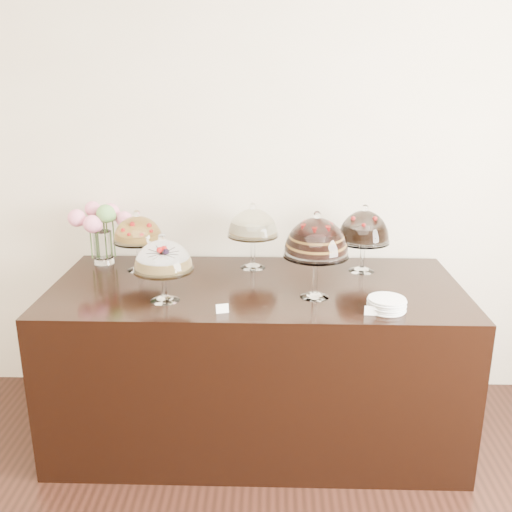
{
  "coord_description": "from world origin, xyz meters",
  "views": [
    {
      "loc": [
        0.12,
        -0.43,
        1.98
      ],
      "look_at": [
        0.03,
        2.4,
        1.08
      ],
      "focal_mm": 40.0,
      "sensor_mm": 36.0,
      "label": 1
    }
  ],
  "objects_px": {
    "display_counter": "(256,360)",
    "cake_stand_cheesecake": "(253,225)",
    "cake_stand_choco_layer": "(316,240)",
    "cake_stand_dark_choco": "(364,229)",
    "cake_stand_fruit_tart": "(138,232)",
    "flower_vase": "(102,224)",
    "plate_stack": "(387,304)",
    "cake_stand_sugar_sponge": "(163,259)"
  },
  "relations": [
    {
      "from": "cake_stand_sugar_sponge",
      "to": "cake_stand_dark_choco",
      "type": "relative_size",
      "value": 0.89
    },
    {
      "from": "cake_stand_dark_choco",
      "to": "flower_vase",
      "type": "bearing_deg",
      "value": 176.33
    },
    {
      "from": "cake_stand_sugar_sponge",
      "to": "flower_vase",
      "type": "relative_size",
      "value": 0.93
    },
    {
      "from": "cake_stand_cheesecake",
      "to": "plate_stack",
      "type": "bearing_deg",
      "value": -43.41
    },
    {
      "from": "cake_stand_dark_choco",
      "to": "cake_stand_fruit_tart",
      "type": "height_order",
      "value": "cake_stand_dark_choco"
    },
    {
      "from": "cake_stand_cheesecake",
      "to": "cake_stand_fruit_tart",
      "type": "relative_size",
      "value": 1.09
    },
    {
      "from": "flower_vase",
      "to": "cake_stand_choco_layer",
      "type": "bearing_deg",
      "value": -22.71
    },
    {
      "from": "cake_stand_sugar_sponge",
      "to": "flower_vase",
      "type": "height_order",
      "value": "flower_vase"
    },
    {
      "from": "display_counter",
      "to": "cake_stand_choco_layer",
      "type": "bearing_deg",
      "value": -28.25
    },
    {
      "from": "cake_stand_choco_layer",
      "to": "cake_stand_cheesecake",
      "type": "bearing_deg",
      "value": 125.7
    },
    {
      "from": "cake_stand_choco_layer",
      "to": "flower_vase",
      "type": "bearing_deg",
      "value": 157.29
    },
    {
      "from": "display_counter",
      "to": "cake_stand_cheesecake",
      "type": "bearing_deg",
      "value": 95.4
    },
    {
      "from": "cake_stand_fruit_tart",
      "to": "flower_vase",
      "type": "xyz_separation_m",
      "value": [
        -0.24,
        0.12,
        0.02
      ]
    },
    {
      "from": "flower_vase",
      "to": "plate_stack",
      "type": "bearing_deg",
      "value": -23.6
    },
    {
      "from": "cake_stand_dark_choco",
      "to": "plate_stack",
      "type": "bearing_deg",
      "value": -86.78
    },
    {
      "from": "cake_stand_choco_layer",
      "to": "flower_vase",
      "type": "height_order",
      "value": "cake_stand_choco_layer"
    },
    {
      "from": "cake_stand_cheesecake",
      "to": "cake_stand_fruit_tart",
      "type": "distance_m",
      "value": 0.66
    },
    {
      "from": "display_counter",
      "to": "cake_stand_fruit_tart",
      "type": "bearing_deg",
      "value": 161.14
    },
    {
      "from": "cake_stand_fruit_tart",
      "to": "cake_stand_dark_choco",
      "type": "bearing_deg",
      "value": 0.86
    },
    {
      "from": "display_counter",
      "to": "cake_stand_dark_choco",
      "type": "bearing_deg",
      "value": 22.73
    },
    {
      "from": "display_counter",
      "to": "cake_stand_cheesecake",
      "type": "height_order",
      "value": "cake_stand_cheesecake"
    },
    {
      "from": "cake_stand_sugar_sponge",
      "to": "cake_stand_dark_choco",
      "type": "height_order",
      "value": "cake_stand_dark_choco"
    },
    {
      "from": "display_counter",
      "to": "plate_stack",
      "type": "bearing_deg",
      "value": -27.48
    },
    {
      "from": "cake_stand_cheesecake",
      "to": "cake_stand_fruit_tart",
      "type": "height_order",
      "value": "cake_stand_cheesecake"
    },
    {
      "from": "cake_stand_sugar_sponge",
      "to": "cake_stand_choco_layer",
      "type": "relative_size",
      "value": 0.77
    },
    {
      "from": "display_counter",
      "to": "cake_stand_cheesecake",
      "type": "relative_size",
      "value": 5.69
    },
    {
      "from": "display_counter",
      "to": "flower_vase",
      "type": "height_order",
      "value": "flower_vase"
    },
    {
      "from": "cake_stand_choco_layer",
      "to": "cake_stand_dark_choco",
      "type": "bearing_deg",
      "value": 54.09
    },
    {
      "from": "plate_stack",
      "to": "cake_stand_choco_layer",
      "type": "bearing_deg",
      "value": 153.24
    },
    {
      "from": "cake_stand_sugar_sponge",
      "to": "cake_stand_dark_choco",
      "type": "distance_m",
      "value": 1.16
    },
    {
      "from": "display_counter",
      "to": "flower_vase",
      "type": "distance_m",
      "value": 1.21
    },
    {
      "from": "cake_stand_fruit_tart",
      "to": "cake_stand_choco_layer",
      "type": "bearing_deg",
      "value": -21.88
    },
    {
      "from": "cake_stand_choco_layer",
      "to": "cake_stand_dark_choco",
      "type": "height_order",
      "value": "cake_stand_choco_layer"
    },
    {
      "from": "cake_stand_dark_choco",
      "to": "plate_stack",
      "type": "height_order",
      "value": "cake_stand_dark_choco"
    },
    {
      "from": "cake_stand_dark_choco",
      "to": "flower_vase",
      "type": "relative_size",
      "value": 1.05
    },
    {
      "from": "cake_stand_sugar_sponge",
      "to": "cake_stand_fruit_tart",
      "type": "distance_m",
      "value": 0.52
    },
    {
      "from": "cake_stand_cheesecake",
      "to": "flower_vase",
      "type": "distance_m",
      "value": 0.9
    },
    {
      "from": "cake_stand_fruit_tart",
      "to": "display_counter",
      "type": "bearing_deg",
      "value": -18.86
    },
    {
      "from": "display_counter",
      "to": "cake_stand_sugar_sponge",
      "type": "relative_size",
      "value": 6.33
    },
    {
      "from": "cake_stand_sugar_sponge",
      "to": "flower_vase",
      "type": "distance_m",
      "value": 0.75
    },
    {
      "from": "display_counter",
      "to": "cake_stand_fruit_tart",
      "type": "xyz_separation_m",
      "value": [
        -0.68,
        0.23,
        0.68
      ]
    },
    {
      "from": "cake_stand_fruit_tart",
      "to": "cake_stand_cheesecake",
      "type": "bearing_deg",
      "value": 5.58
    }
  ]
}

